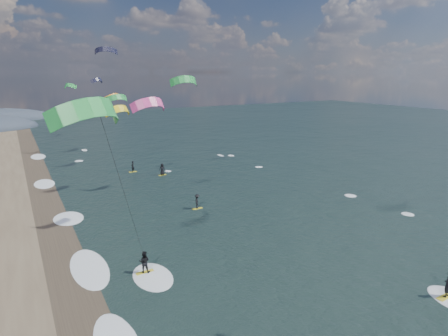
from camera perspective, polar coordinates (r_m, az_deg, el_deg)
wet_sand_strip at (r=25.43m, az=-20.99°, el=-19.66°), size 3.00×240.00×0.00m
kitesurfer_near_b at (r=20.62m, az=-15.66°, el=-1.23°), size 7.03×8.81×13.40m
far_kitesurfers at (r=46.56m, az=-8.25°, el=-2.04°), size 4.18×18.92×1.66m
bg_kite_field at (r=60.86m, az=-16.45°, el=12.19°), size 10.30×61.78×8.87m
shoreline_surf at (r=29.63m, az=-20.14°, el=-14.44°), size 2.40×79.40×0.11m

